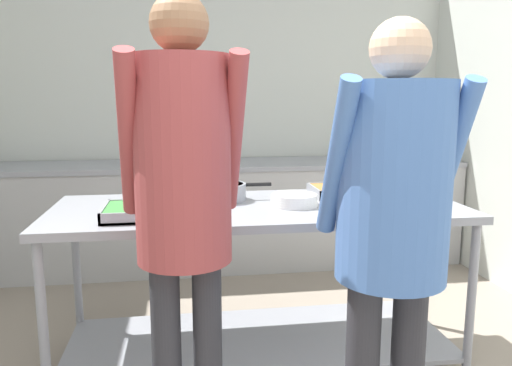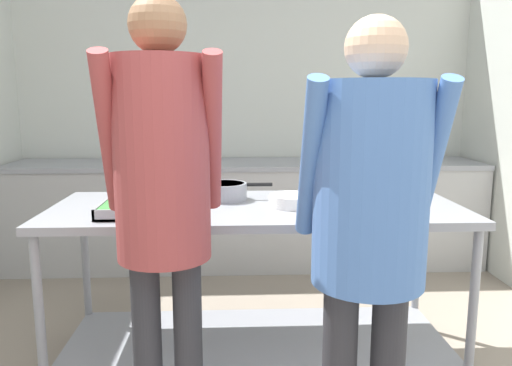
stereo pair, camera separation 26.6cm
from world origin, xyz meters
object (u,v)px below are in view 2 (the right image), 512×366
object	(u,v)px
guest_serving_left	(370,210)
plate_stack	(292,201)
water_bottle	(435,145)
serving_tray_roast	(139,209)
sauce_pan	(225,191)
serving_tray_vegetables	(353,193)
guest_serving_right	(163,183)

from	to	relation	value
guest_serving_left	plate_stack	bearing A→B (deg)	102.12
water_bottle	serving_tray_roast	bearing A→B (deg)	-140.46
serving_tray_roast	guest_serving_left	world-z (taller)	guest_serving_left
sauce_pan	serving_tray_vegetables	xyz separation A→B (m)	(0.71, 0.04, -0.02)
guest_serving_right	serving_tray_roast	bearing A→B (deg)	110.50
serving_tray_vegetables	guest_serving_right	bearing A→B (deg)	-137.21
serving_tray_roast	guest_serving_left	distance (m)	1.16
plate_stack	guest_serving_left	xyz separation A→B (m)	(0.17, -0.81, 0.14)
guest_serving_left	sauce_pan	bearing A→B (deg)	117.49
sauce_pan	water_bottle	bearing A→B (deg)	39.89
sauce_pan	serving_tray_vegetables	world-z (taller)	sauce_pan
serving_tray_vegetables	water_bottle	world-z (taller)	water_bottle
plate_stack	water_bottle	bearing A→B (deg)	49.56
sauce_pan	serving_tray_vegetables	distance (m)	0.71
serving_tray_roast	plate_stack	size ratio (longest dim) A/B	1.48
plate_stack	sauce_pan	bearing A→B (deg)	151.48
serving_tray_roast	serving_tray_vegetables	size ratio (longest dim) A/B	0.87
guest_serving_left	guest_serving_right	distance (m)	0.76
plate_stack	guest_serving_left	bearing A→B (deg)	-77.88
serving_tray_roast	serving_tray_vegetables	xyz separation A→B (m)	(1.12, 0.35, 0.00)
serving_tray_roast	plate_stack	world-z (taller)	plate_stack
sauce_pan	guest_serving_left	size ratio (longest dim) A/B	0.22
plate_stack	water_bottle	world-z (taller)	water_bottle
plate_stack	serving_tray_vegetables	world-z (taller)	plate_stack
serving_tray_roast	plate_stack	xyz separation A→B (m)	(0.75, 0.13, 0.00)
serving_tray_roast	serving_tray_vegetables	distance (m)	1.18
serving_tray_roast	water_bottle	xyz separation A→B (m)	(2.17, 1.79, 0.12)
guest_serving_left	serving_tray_roast	bearing A→B (deg)	143.74
sauce_pan	guest_serving_left	xyz separation A→B (m)	(0.52, -1.00, 0.12)
guest_serving_left	serving_tray_vegetables	bearing A→B (deg)	79.47
sauce_pan	guest_serving_left	distance (m)	1.13
serving_tray_vegetables	guest_serving_right	distance (m)	1.29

